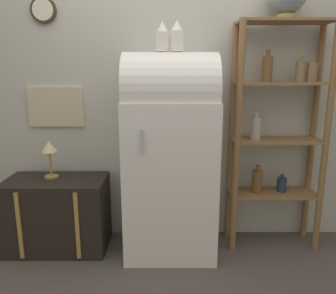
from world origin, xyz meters
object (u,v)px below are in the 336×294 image
object	(u,v)px
vase_left	(161,38)
vase_center	(176,37)
desk_lamp	(48,151)
refrigerator	(169,154)
suitcase_trunk	(57,214)

from	to	relation	value
vase_left	vase_center	xyz separation A→B (m)	(0.11, 0.01, 0.00)
vase_center	desk_lamp	bearing A→B (deg)	175.84
vase_left	vase_center	size ratio (longest dim) A/B	0.96
refrigerator	vase_center	distance (m)	0.87
vase_left	vase_center	world-z (taller)	vase_center
suitcase_trunk	desk_lamp	distance (m)	0.53
suitcase_trunk	desk_lamp	bearing A→B (deg)	131.92
vase_center	vase_left	bearing A→B (deg)	-176.77
vase_left	desk_lamp	xyz separation A→B (m)	(-0.91, 0.08, -0.86)
suitcase_trunk	vase_left	xyz separation A→B (m)	(0.87, -0.03, 1.38)
suitcase_trunk	vase_left	distance (m)	1.63
vase_center	desk_lamp	size ratio (longest dim) A/B	0.72
suitcase_trunk	desk_lamp	xyz separation A→B (m)	(-0.04, 0.05, 0.52)
suitcase_trunk	vase_center	distance (m)	1.69
refrigerator	desk_lamp	bearing A→B (deg)	175.53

